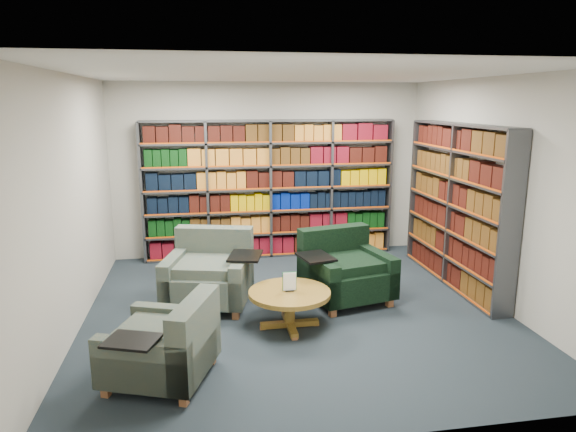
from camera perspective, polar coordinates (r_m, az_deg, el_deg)
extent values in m
cube|color=black|center=(6.39, 0.92, -10.45)|extent=(5.00, 5.00, 0.01)
cube|color=white|center=(5.88, 1.02, 15.60)|extent=(5.00, 5.00, 0.01)
cube|color=#B2AEA3|center=(8.42, -2.19, 5.14)|extent=(5.00, 0.01, 2.80)
cube|color=#B2AEA3|center=(3.62, 8.35, -5.25)|extent=(5.00, 0.01, 2.80)
cube|color=#B2AEA3|center=(6.05, -23.06, 1.12)|extent=(0.01, 5.00, 2.80)
cube|color=#B2AEA3|center=(6.89, 21.92, 2.53)|extent=(0.01, 5.00, 2.80)
cube|color=#47494F|center=(8.31, -2.02, 2.94)|extent=(4.00, 0.28, 2.20)
cube|color=silver|center=(8.43, -2.14, 3.09)|extent=(4.00, 0.02, 2.20)
cube|color=#D84C0A|center=(8.18, -1.90, 2.79)|extent=(4.00, 0.01, 2.20)
cube|color=#5F0916|center=(8.51, -1.98, -3.19)|extent=(3.88, 0.21, 0.29)
cube|color=black|center=(8.42, -2.00, -0.79)|extent=(3.88, 0.21, 0.29)
cube|color=black|center=(8.34, -2.01, 1.66)|extent=(3.88, 0.21, 0.29)
cube|color=black|center=(8.28, -2.03, 4.15)|extent=(3.88, 0.21, 0.29)
cube|color=black|center=(8.23, -2.05, 6.68)|extent=(3.88, 0.21, 0.29)
cube|color=black|center=(8.20, -2.07, 9.23)|extent=(3.88, 0.21, 0.29)
cube|color=#47494F|center=(7.37, 18.23, 1.05)|extent=(0.28, 2.50, 2.20)
cube|color=silver|center=(7.43, 19.12, 1.08)|extent=(0.02, 2.50, 2.20)
cube|color=#D84C0A|center=(7.31, 17.33, 1.02)|extent=(0.02, 2.50, 2.20)
cube|color=black|center=(7.60, 17.75, -5.77)|extent=(0.21, 2.38, 0.29)
cube|color=#462A0D|center=(7.50, 17.94, -3.11)|extent=(0.21, 2.38, 0.29)
cube|color=black|center=(7.41, 18.13, -0.38)|extent=(0.21, 2.38, 0.29)
cube|color=#462A0D|center=(7.34, 18.33, 2.41)|extent=(0.21, 2.38, 0.29)
cube|color=#462A0D|center=(7.29, 18.53, 5.25)|extent=(0.21, 2.38, 0.29)
cube|color=black|center=(7.25, 18.73, 8.12)|extent=(0.21, 2.38, 0.29)
cube|color=#0A2B3B|center=(6.54, -8.79, -7.31)|extent=(1.21, 1.21, 0.35)
cube|color=#0A2B3B|center=(6.82, -8.11, -4.46)|extent=(1.02, 0.46, 0.80)
cube|color=#0A2B3B|center=(6.61, -12.39, -6.41)|extent=(0.40, 1.00, 0.53)
cube|color=#0A2B3B|center=(6.42, -5.14, -6.73)|extent=(0.40, 1.00, 0.53)
cube|color=black|center=(6.27, -4.77, -4.43)|extent=(0.48, 0.56, 0.03)
cube|color=#9B5C36|center=(6.36, -13.22, -10.33)|extent=(0.09, 0.09, 0.11)
cube|color=#9B5C36|center=(6.17, -5.82, -10.79)|extent=(0.09, 0.09, 0.11)
cube|color=#9B5C36|center=(7.09, -11.22, -7.80)|extent=(0.09, 0.09, 0.11)
cube|color=#9B5C36|center=(6.91, -4.61, -8.11)|extent=(0.09, 0.09, 0.11)
cube|color=black|center=(6.64, 6.50, -6.97)|extent=(1.16, 1.16, 0.34)
cube|color=black|center=(6.89, 5.04, -4.33)|extent=(0.99, 0.42, 0.77)
cube|color=black|center=(6.44, 3.31, -6.75)|extent=(0.36, 0.98, 0.52)
cube|color=black|center=(6.81, 9.55, -5.80)|extent=(0.36, 0.98, 0.52)
cube|color=black|center=(6.28, 3.11, -4.56)|extent=(0.46, 0.54, 0.03)
cube|color=#9B5C36|center=(6.22, 4.97, -10.56)|extent=(0.09, 0.09, 0.11)
cube|color=#9B5C36|center=(6.60, 11.21, -9.37)|extent=(0.09, 0.09, 0.11)
cube|color=#9B5C36|center=(6.89, 1.91, -8.17)|extent=(0.09, 0.09, 0.11)
cube|color=#9B5C36|center=(7.23, 7.72, -7.25)|extent=(0.09, 0.09, 0.11)
cube|color=#0A2B3B|center=(4.98, -13.96, -14.64)|extent=(1.12, 1.12, 0.31)
cube|color=#0A2B3B|center=(4.77, -10.29, -13.13)|extent=(0.48, 0.88, 0.70)
cube|color=#0A2B3B|center=(5.25, -12.33, -12.15)|extent=(0.86, 0.43, 0.46)
cube|color=#0A2B3B|center=(4.65, -15.93, -15.74)|extent=(0.86, 0.43, 0.46)
cube|color=black|center=(4.52, -16.97, -13.11)|extent=(0.51, 0.45, 0.02)
cube|color=#9B5C36|center=(5.50, -15.78, -14.37)|extent=(0.09, 0.09, 0.10)
cube|color=#9B5C36|center=(4.95, -19.57, -17.87)|extent=(0.09, 0.09, 0.10)
cube|color=#9B5C36|center=(5.24, -8.49, -15.41)|extent=(0.09, 0.09, 0.10)
cube|color=#9B5C36|center=(4.67, -11.49, -19.37)|extent=(0.09, 0.09, 0.10)
cylinder|color=olive|center=(5.78, 0.17, -8.57)|extent=(0.92, 0.92, 0.05)
cylinder|color=olive|center=(5.86, 0.17, -10.43)|extent=(0.12, 0.12, 0.37)
cube|color=olive|center=(5.93, 0.17, -11.89)|extent=(0.66, 0.08, 0.06)
cube|color=olive|center=(5.93, 0.17, -11.89)|extent=(0.08, 0.66, 0.06)
cube|color=black|center=(5.77, 0.17, -8.29)|extent=(0.10, 0.05, 0.01)
cube|color=white|center=(5.74, 0.18, -7.29)|extent=(0.14, 0.01, 0.20)
cube|color=#145926|center=(5.74, 0.16, -7.26)|extent=(0.16, 0.00, 0.22)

